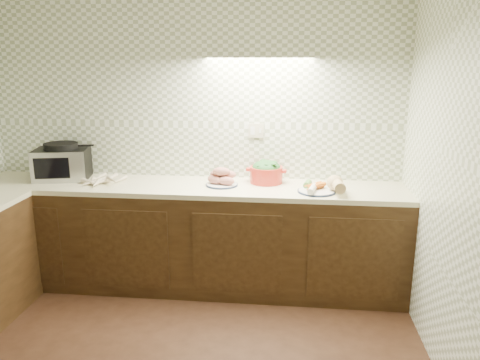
# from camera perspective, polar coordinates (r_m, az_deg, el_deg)

# --- Properties ---
(room) EXTENTS (3.60, 3.60, 2.60)m
(room) POSITION_cam_1_polar(r_m,az_deg,el_deg) (2.36, -14.87, 7.02)
(room) COLOR black
(room) RESTS_ON ground
(counter) EXTENTS (3.60, 3.60, 0.90)m
(counter) POSITION_cam_1_polar(r_m,az_deg,el_deg) (3.56, -20.15, -10.73)
(counter) COLOR black
(counter) RESTS_ON ground
(toaster_oven) EXTENTS (0.50, 0.43, 0.31)m
(toaster_oven) POSITION_cam_1_polar(r_m,az_deg,el_deg) (4.34, -20.86, 2.04)
(toaster_oven) COLOR black
(toaster_oven) RESTS_ON counter
(parsnip_pile) EXTENTS (0.39, 0.34, 0.07)m
(parsnip_pile) POSITION_cam_1_polar(r_m,az_deg,el_deg) (4.07, -16.34, -0.12)
(parsnip_pile) COLOR beige
(parsnip_pile) RESTS_ON counter
(sweet_potato_plate) EXTENTS (0.27, 0.27, 0.16)m
(sweet_potato_plate) POSITION_cam_1_polar(r_m,az_deg,el_deg) (3.87, -2.22, 0.15)
(sweet_potato_plate) COLOR #151F3B
(sweet_potato_plate) RESTS_ON counter
(onion_bowl) EXTENTS (0.14, 0.14, 0.10)m
(onion_bowl) POSITION_cam_1_polar(r_m,az_deg,el_deg) (3.98, -2.05, 0.33)
(onion_bowl) COLOR black
(onion_bowl) RESTS_ON counter
(dutch_oven) EXTENTS (0.35, 0.31, 0.19)m
(dutch_oven) POSITION_cam_1_polar(r_m,az_deg,el_deg) (3.94, 3.22, 1.00)
(dutch_oven) COLOR red
(dutch_oven) RESTS_ON counter
(veg_plate) EXTENTS (0.36, 0.31, 0.14)m
(veg_plate) POSITION_cam_1_polar(r_m,az_deg,el_deg) (3.73, 10.28, -0.71)
(veg_plate) COLOR #151F3B
(veg_plate) RESTS_ON counter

